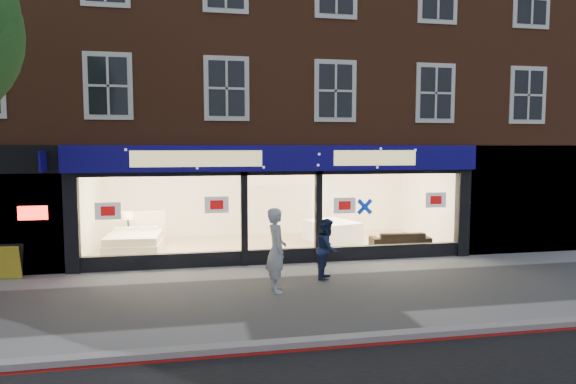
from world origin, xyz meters
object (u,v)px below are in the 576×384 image
object	(u,v)px
sofa	(400,240)
pedestrian_blue	(327,249)
mattress_stack	(332,231)
display_bed	(135,241)
a_board	(10,262)
pedestrian_grey	(276,250)

from	to	relation	value
sofa	pedestrian_blue	world-z (taller)	pedestrian_blue
mattress_stack	sofa	bearing A→B (deg)	-43.05
display_bed	sofa	distance (m)	8.14
pedestrian_blue	a_board	bearing A→B (deg)	102.30
a_board	pedestrian_blue	bearing A→B (deg)	-5.45
sofa	a_board	distance (m)	10.86
sofa	pedestrian_grey	bearing A→B (deg)	44.20
sofa	pedestrian_blue	bearing A→B (deg)	46.99
mattress_stack	pedestrian_grey	xyz separation A→B (m)	(-2.81, -5.19, 0.51)
display_bed	pedestrian_blue	distance (m)	6.30
a_board	pedestrian_grey	world-z (taller)	pedestrian_grey
mattress_stack	a_board	xyz separation A→B (m)	(-9.07, -2.81, -0.01)
display_bed	pedestrian_grey	size ratio (longest dim) A/B	1.09
sofa	pedestrian_blue	xyz separation A→B (m)	(-3.10, -2.70, 0.38)
sofa	a_board	bearing A→B (deg)	12.27
mattress_stack	pedestrian_blue	bearing A→B (deg)	-107.67
display_bed	a_board	distance (m)	3.63
pedestrian_grey	pedestrian_blue	xyz separation A→B (m)	(1.43, 0.87, -0.20)
pedestrian_grey	pedestrian_blue	bearing A→B (deg)	-60.15
display_bed	pedestrian_grey	xyz separation A→B (m)	(3.52, -4.75, 0.54)
sofa	pedestrian_grey	size ratio (longest dim) A/B	0.96
pedestrian_grey	sofa	bearing A→B (deg)	-53.30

